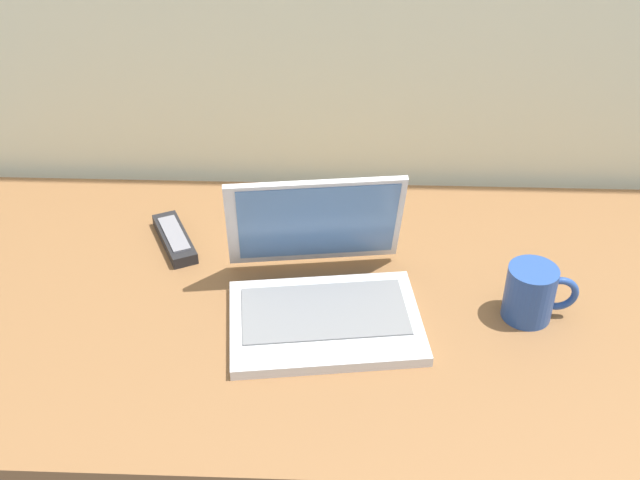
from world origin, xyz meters
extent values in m
cube|color=brown|center=(0.00, 0.00, 0.01)|extent=(1.60, 0.76, 0.03)
cube|color=silver|center=(0.02, -0.07, 0.04)|extent=(0.34, 0.26, 0.02)
cube|color=slate|center=(0.02, -0.06, 0.05)|extent=(0.29, 0.17, 0.00)
cube|color=silver|center=(0.00, 0.06, 0.14)|extent=(0.31, 0.11, 0.19)
cube|color=#4C72A5|center=(0.01, 0.06, 0.15)|extent=(0.27, 0.09, 0.17)
cylinder|color=#26478C|center=(0.36, -0.03, 0.08)|extent=(0.08, 0.08, 0.10)
torus|color=#26478C|center=(0.40, -0.03, 0.08)|extent=(0.07, 0.01, 0.07)
cylinder|color=brown|center=(0.36, -0.03, 0.12)|extent=(0.07, 0.07, 0.00)
cube|color=black|center=(-0.27, 0.15, 0.04)|extent=(0.11, 0.16, 0.02)
cube|color=slate|center=(-0.27, 0.15, 0.05)|extent=(0.08, 0.12, 0.00)
camera|label=1|loc=(0.05, -1.03, 0.87)|focal=43.32mm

